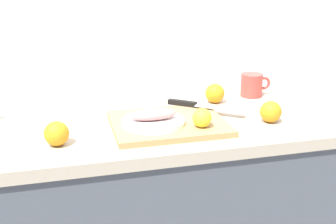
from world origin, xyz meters
TOP-DOWN VIEW (x-y plane):
  - back_wall at (0.00, 0.33)m, footprint 3.20×0.05m
  - cutting_board at (0.04, -0.07)m, footprint 0.37×0.31m
  - white_plate at (-0.01, -0.09)m, footprint 0.21×0.21m
  - fish_fillet at (-0.01, -0.09)m, footprint 0.16×0.07m
  - chef_knife at (0.18, 0.05)m, footprint 0.25×0.20m
  - lemon_0 at (0.13, -0.16)m, footprint 0.06×0.06m
  - coffee_mug_0 at (0.47, 0.19)m, footprint 0.13×0.09m
  - orange_0 at (0.39, -0.12)m, footprint 0.07×0.07m
  - orange_1 at (0.29, 0.14)m, footprint 0.08×0.08m
  - orange_2 at (-0.32, -0.15)m, footprint 0.07×0.07m

SIDE VIEW (x-z plane):
  - cutting_board at x=0.04m, z-range 0.90..0.92m
  - white_plate at x=-0.01m, z-range 0.92..0.93m
  - chef_knife at x=0.18m, z-range 0.92..0.94m
  - orange_0 at x=0.39m, z-range 0.90..0.97m
  - orange_2 at x=-0.32m, z-range 0.90..0.97m
  - orange_1 at x=0.29m, z-range 0.90..0.98m
  - coffee_mug_0 at x=0.47m, z-range 0.90..0.99m
  - lemon_0 at x=0.13m, z-range 0.92..0.98m
  - fish_fillet at x=-0.01m, z-range 0.94..0.97m
  - back_wall at x=0.00m, z-range 0.00..2.50m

